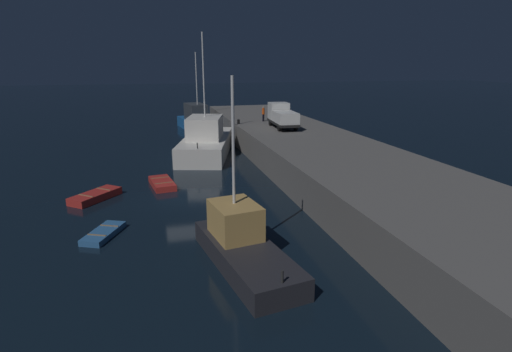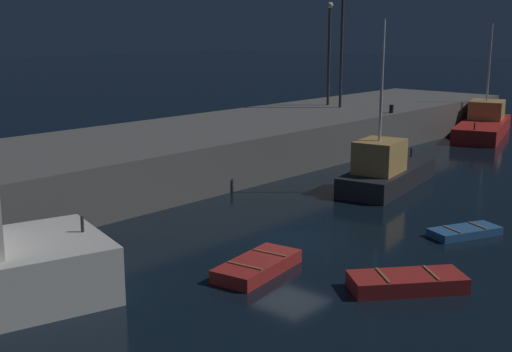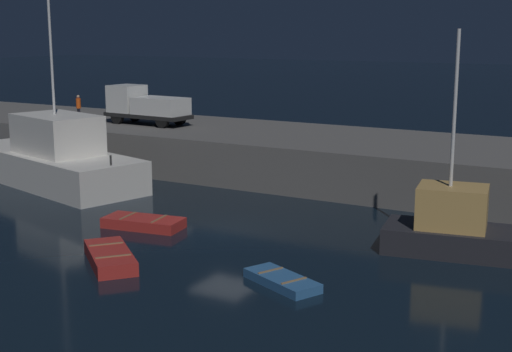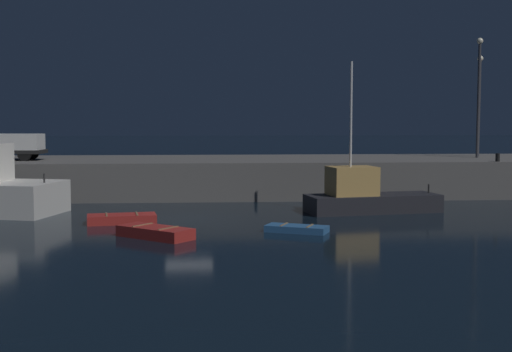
# 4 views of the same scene
# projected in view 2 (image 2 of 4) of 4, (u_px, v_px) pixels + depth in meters

# --- Properties ---
(ground_plane) EXTENTS (320.00, 320.00, 0.00)m
(ground_plane) POSITION_uv_depth(u_px,v_px,m) (291.00, 241.00, 25.56)
(ground_plane) COLOR black
(pier_quay) EXTENTS (72.55, 9.88, 2.46)m
(pier_quay) POSITION_uv_depth(u_px,v_px,m) (104.00, 167.00, 33.17)
(pier_quay) COLOR #5B5956
(pier_quay) RESTS_ON ground
(fishing_boat_blue) EXTENTS (10.92, 5.90, 8.36)m
(fishing_boat_blue) POSITION_uv_depth(u_px,v_px,m) (484.00, 124.00, 50.60)
(fishing_boat_blue) COLOR red
(fishing_boat_blue) RESTS_ON ground
(fishing_boat_white) EXTENTS (7.83, 3.80, 8.42)m
(fishing_boat_white) POSITION_uv_depth(u_px,v_px,m) (385.00, 171.00, 33.81)
(fishing_boat_white) COLOR #232328
(fishing_boat_white) RESTS_ON ground
(dinghy_orange_near) EXTENTS (3.09, 2.23, 0.35)m
(dinghy_orange_near) POSITION_uv_depth(u_px,v_px,m) (465.00, 232.00, 26.22)
(dinghy_orange_near) COLOR #2D6099
(dinghy_orange_near) RESTS_ON ground
(rowboat_white_mid) EXTENTS (3.61, 2.00, 0.49)m
(rowboat_white_mid) POSITION_uv_depth(u_px,v_px,m) (257.00, 266.00, 22.24)
(rowboat_white_mid) COLOR #B22823
(rowboat_white_mid) RESTS_ON ground
(dinghy_red_small) EXTENTS (3.65, 3.36, 0.54)m
(dinghy_red_small) POSITION_uv_depth(u_px,v_px,m) (407.00, 282.00, 20.76)
(dinghy_red_small) COLOR #B22823
(dinghy_red_small) RESTS_ON ground
(lamp_post_west) EXTENTS (0.44, 0.44, 8.43)m
(lamp_post_west) POSITION_uv_depth(u_px,v_px,m) (342.00, 37.00, 46.39)
(lamp_post_west) COLOR #38383D
(lamp_post_west) RESTS_ON pier_quay
(lamp_post_east) EXTENTS (0.44, 0.44, 7.34)m
(lamp_post_east) POSITION_uv_depth(u_px,v_px,m) (329.00, 45.00, 48.00)
(lamp_post_east) COLOR #38383D
(lamp_post_east) RESTS_ON pier_quay
(bollard_central) EXTENTS (0.28, 0.28, 0.54)m
(bollard_central) POSITION_uv_depth(u_px,v_px,m) (391.00, 109.00, 44.30)
(bollard_central) COLOR black
(bollard_central) RESTS_ON pier_quay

